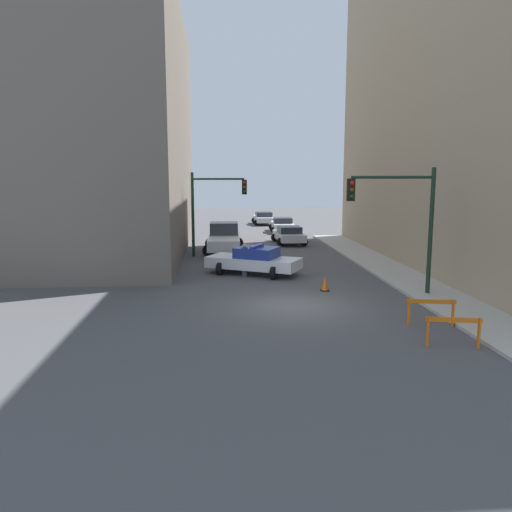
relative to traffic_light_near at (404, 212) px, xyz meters
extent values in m
plane|color=#4C4C4F|center=(-4.73, -1.29, -3.53)|extent=(120.00, 120.00, 0.00)
cube|color=#B2ADA3|center=(1.47, -1.29, -3.47)|extent=(2.40, 44.00, 0.12)
cube|color=#6B6056|center=(-16.73, 12.71, 4.17)|extent=(14.00, 20.00, 15.39)
cylinder|color=black|center=(1.17, 0.01, -0.81)|extent=(0.18, 0.18, 5.20)
cylinder|color=black|center=(-0.53, 0.01, 1.39)|extent=(3.40, 0.12, 0.12)
cube|color=black|center=(-2.23, 0.01, 0.89)|extent=(0.30, 0.22, 0.90)
sphere|color=red|center=(-2.23, -0.14, 1.16)|extent=(0.18, 0.18, 0.18)
sphere|color=#4C3D0C|center=(-2.23, -0.14, 0.89)|extent=(0.18, 0.18, 0.18)
sphere|color=#0C4219|center=(-2.23, -0.14, 0.62)|extent=(0.18, 0.18, 0.18)
cylinder|color=black|center=(-9.13, 11.23, -0.93)|extent=(0.18, 0.18, 5.20)
cylinder|color=black|center=(-7.53, 11.23, 1.27)|extent=(3.20, 0.12, 0.12)
cube|color=black|center=(-5.93, 11.23, 0.77)|extent=(0.30, 0.22, 0.90)
sphere|color=red|center=(-5.93, 11.08, 1.04)|extent=(0.18, 0.18, 0.18)
sphere|color=#4C3D0C|center=(-5.93, 11.08, 0.77)|extent=(0.18, 0.18, 0.18)
sphere|color=#0C4219|center=(-5.93, 11.08, 0.50)|extent=(0.18, 0.18, 0.18)
cube|color=white|center=(-5.80, 5.17, -2.93)|extent=(5.02, 3.82, 0.55)
cube|color=navy|center=(-5.63, 5.08, -2.39)|extent=(2.50, 2.36, 0.52)
cylinder|color=black|center=(-7.49, 5.09, -3.20)|extent=(0.50, 0.69, 0.66)
cylinder|color=black|center=(-6.70, 6.60, -3.20)|extent=(0.50, 0.69, 0.66)
cylinder|color=black|center=(-4.91, 3.74, -3.20)|extent=(0.50, 0.69, 0.66)
cylinder|color=black|center=(-4.11, 5.25, -3.20)|extent=(0.50, 0.69, 0.66)
cube|color=#2633BF|center=(-5.63, 5.08, -2.07)|extent=(0.82, 1.32, 0.12)
cube|color=silver|center=(-7.21, 12.55, -2.78)|extent=(2.13, 5.45, 0.70)
cube|color=#2D333D|center=(-7.18, 13.63, -2.03)|extent=(1.88, 1.77, 0.80)
cylinder|color=black|center=(-8.09, 14.25, -3.13)|extent=(0.81, 0.28, 0.80)
cylinder|color=black|center=(-6.25, 14.21, -3.13)|extent=(0.81, 0.28, 0.80)
cylinder|color=black|center=(-8.17, 10.90, -3.13)|extent=(0.81, 0.28, 0.80)
cylinder|color=black|center=(-6.33, 10.86, -3.13)|extent=(0.81, 0.28, 0.80)
cube|color=silver|center=(-2.33, 16.71, -2.96)|extent=(2.00, 4.38, 0.52)
cube|color=#232833|center=(-2.32, 16.54, -2.46)|extent=(1.67, 1.88, 0.48)
cylinder|color=black|center=(-3.22, 18.00, -3.22)|extent=(0.63, 0.25, 0.62)
cylinder|color=black|center=(-1.57, 18.08, -3.22)|extent=(0.63, 0.25, 0.62)
cylinder|color=black|center=(-3.10, 15.34, -3.22)|extent=(0.63, 0.25, 0.62)
cylinder|color=black|center=(-1.44, 15.41, -3.22)|extent=(0.63, 0.25, 0.62)
cube|color=silver|center=(-1.80, 24.61, -2.96)|extent=(1.94, 4.36, 0.52)
cube|color=#232833|center=(-1.81, 24.44, -2.46)|extent=(1.64, 1.86, 0.48)
cylinder|color=black|center=(-2.59, 25.97, -3.22)|extent=(0.63, 0.24, 0.62)
cylinder|color=black|center=(-0.93, 25.91, -3.22)|extent=(0.63, 0.24, 0.62)
cylinder|color=black|center=(-2.67, 23.30, -3.22)|extent=(0.63, 0.24, 0.62)
cylinder|color=black|center=(-1.02, 23.25, -3.22)|extent=(0.63, 0.24, 0.62)
cube|color=silver|center=(-2.85, 31.92, -2.96)|extent=(1.92, 4.35, 0.52)
cube|color=#232833|center=(-2.84, 31.75, -2.46)|extent=(1.63, 1.85, 0.48)
cylinder|color=black|center=(-3.71, 33.23, -3.22)|extent=(0.63, 0.24, 0.62)
cylinder|color=black|center=(-2.06, 33.28, -3.22)|extent=(0.63, 0.24, 0.62)
cylinder|color=black|center=(-3.64, 30.57, -3.22)|extent=(0.63, 0.24, 0.62)
cylinder|color=black|center=(-1.98, 30.61, -3.22)|extent=(0.63, 0.24, 0.62)
cylinder|color=#474C66|center=(-6.28, 4.72, -3.12)|extent=(0.39, 0.39, 0.82)
cylinder|color=navy|center=(-6.28, 4.72, -2.40)|extent=(0.50, 0.50, 0.62)
sphere|color=tan|center=(-6.28, 4.72, -1.98)|extent=(0.31, 0.31, 0.22)
cube|color=orange|center=(-0.76, -6.30, -2.70)|extent=(1.58, 0.36, 0.14)
cube|color=orange|center=(-1.46, -6.16, -3.08)|extent=(0.08, 0.17, 0.90)
cube|color=orange|center=(-0.05, -6.44, -3.08)|extent=(0.08, 0.17, 0.90)
cube|color=orange|center=(-0.51, -4.16, -2.70)|extent=(1.59, 0.32, 0.14)
cube|color=orange|center=(-1.22, -4.04, -3.08)|extent=(0.08, 0.17, 0.90)
cube|color=orange|center=(0.20, -4.28, -3.08)|extent=(0.08, 0.17, 0.90)
cube|color=black|center=(-2.94, 1.21, -3.51)|extent=(0.36, 0.36, 0.04)
cone|color=#F2600C|center=(-2.94, 1.21, -3.18)|extent=(0.28, 0.28, 0.62)
camera|label=1|loc=(-7.56, -19.84, 1.42)|focal=35.00mm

